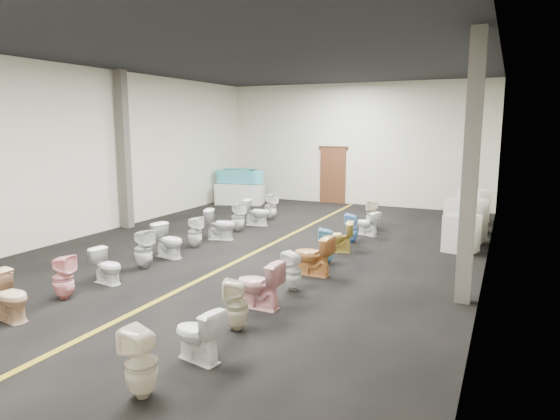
{
  "coord_description": "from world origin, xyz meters",
  "views": [
    {
      "loc": [
        5.32,
        -10.18,
        2.98
      ],
      "look_at": [
        0.17,
        1.0,
        0.87
      ],
      "focal_mm": 32.0,
      "sensor_mm": 36.0,
      "label": 1
    }
  ],
  "objects_px": {
    "toilet_left_9": "(238,217)",
    "toilet_right_0": "(141,363)",
    "toilet_left_4": "(107,266)",
    "toilet_left_6": "(169,241)",
    "toilet_left_5": "(143,249)",
    "toilet_right_7": "(338,237)",
    "appliance_crate_b": "(465,221)",
    "toilet_right_1": "(198,334)",
    "toilet_right_3": "(259,284)",
    "display_table": "(240,194)",
    "toilet_right_2": "(237,305)",
    "toilet_right_9": "(368,223)",
    "toilet_left_3": "(63,277)",
    "appliance_crate_c": "(469,217)",
    "bathtub": "(240,176)",
    "toilet_left_2": "(10,296)",
    "toilet_left_7": "(195,232)",
    "appliance_crate_a": "(461,233)",
    "toilet_right_4": "(293,271)",
    "toilet_right_5": "(313,255)",
    "toilet_left_10": "(257,212)",
    "appliance_crate_d": "(473,206)",
    "toilet_right_6": "(327,246)",
    "toilet_left_8": "(220,224)",
    "toilet_right_8": "(352,228)",
    "toilet_right_10": "(373,214)",
    "toilet_left_11": "(271,206)"
  },
  "relations": [
    {
      "from": "bathtub",
      "to": "toilet_left_2",
      "type": "xyz_separation_m",
      "value": [
        2.4,
        -11.5,
        -0.69
      ]
    },
    {
      "from": "appliance_crate_c",
      "to": "toilet_right_4",
      "type": "bearing_deg",
      "value": -110.44
    },
    {
      "from": "toilet_left_10",
      "to": "display_table",
      "type": "bearing_deg",
      "value": 25.11
    },
    {
      "from": "toilet_left_8",
      "to": "toilet_left_10",
      "type": "height_order",
      "value": "toilet_left_8"
    },
    {
      "from": "toilet_left_6",
      "to": "toilet_left_9",
      "type": "height_order",
      "value": "toilet_left_9"
    },
    {
      "from": "toilet_left_3",
      "to": "toilet_left_10",
      "type": "relative_size",
      "value": 0.99
    },
    {
      "from": "appliance_crate_a",
      "to": "toilet_left_5",
      "type": "xyz_separation_m",
      "value": [
        -5.91,
        -4.25,
        -0.03
      ]
    },
    {
      "from": "toilet_left_5",
      "to": "toilet_left_6",
      "type": "relative_size",
      "value": 1.07
    },
    {
      "from": "toilet_right_7",
      "to": "toilet_right_0",
      "type": "bearing_deg",
      "value": -15.48
    },
    {
      "from": "toilet_right_5",
      "to": "toilet_right_0",
      "type": "bearing_deg",
      "value": 3.39
    },
    {
      "from": "toilet_left_7",
      "to": "toilet_right_1",
      "type": "distance_m",
      "value": 6.08
    },
    {
      "from": "toilet_left_3",
      "to": "toilet_left_6",
      "type": "bearing_deg",
      "value": -10.06
    },
    {
      "from": "toilet_left_3",
      "to": "toilet_left_9",
      "type": "xyz_separation_m",
      "value": [
        -0.0,
        6.09,
        0.02
      ]
    },
    {
      "from": "appliance_crate_b",
      "to": "toilet_right_9",
      "type": "relative_size",
      "value": 1.68
    },
    {
      "from": "toilet_left_4",
      "to": "toilet_right_8",
      "type": "bearing_deg",
      "value": -25.05
    },
    {
      "from": "toilet_right_0",
      "to": "toilet_left_8",
      "type": "bearing_deg",
      "value": -149.89
    },
    {
      "from": "toilet_left_4",
      "to": "toilet_right_3",
      "type": "height_order",
      "value": "toilet_right_3"
    },
    {
      "from": "appliance_crate_c",
      "to": "toilet_right_0",
      "type": "distance_m",
      "value": 11.04
    },
    {
      "from": "appliance_crate_a",
      "to": "toilet_left_10",
      "type": "relative_size",
      "value": 1.12
    },
    {
      "from": "toilet_right_5",
      "to": "toilet_right_6",
      "type": "distance_m",
      "value": 0.95
    },
    {
      "from": "toilet_right_4",
      "to": "bathtub",
      "type": "bearing_deg",
      "value": -126.11
    },
    {
      "from": "toilet_right_7",
      "to": "toilet_right_9",
      "type": "bearing_deg",
      "value": 159.41
    },
    {
      "from": "toilet_right_6",
      "to": "toilet_right_2",
      "type": "bearing_deg",
      "value": -14.0
    },
    {
      "from": "toilet_left_9",
      "to": "appliance_crate_b",
      "type": "bearing_deg",
      "value": -52.71
    },
    {
      "from": "toilet_right_0",
      "to": "toilet_right_6",
      "type": "height_order",
      "value": "toilet_right_0"
    },
    {
      "from": "toilet_right_8",
      "to": "display_table",
      "type": "bearing_deg",
      "value": -131.98
    },
    {
      "from": "toilet_right_0",
      "to": "toilet_right_4",
      "type": "height_order",
      "value": "toilet_right_0"
    },
    {
      "from": "toilet_right_1",
      "to": "toilet_right_3",
      "type": "distance_m",
      "value": 1.99
    },
    {
      "from": "toilet_left_5",
      "to": "appliance_crate_a",
      "type": "bearing_deg",
      "value": -45.37
    },
    {
      "from": "appliance_crate_d",
      "to": "toilet_right_1",
      "type": "distance_m",
      "value": 11.45
    },
    {
      "from": "toilet_right_10",
      "to": "toilet_left_2",
      "type": "bearing_deg",
      "value": -39.54
    },
    {
      "from": "toilet_left_4",
      "to": "toilet_left_6",
      "type": "distance_m",
      "value": 2.02
    },
    {
      "from": "display_table",
      "to": "toilet_right_6",
      "type": "xyz_separation_m",
      "value": [
        5.76,
        -6.42,
        -0.0
      ]
    },
    {
      "from": "toilet_left_7",
      "to": "appliance_crate_a",
      "type": "bearing_deg",
      "value": -72.17
    },
    {
      "from": "appliance_crate_c",
      "to": "toilet_left_6",
      "type": "distance_m",
      "value": 8.31
    },
    {
      "from": "toilet_right_4",
      "to": "toilet_right_7",
      "type": "distance_m",
      "value": 3.0
    },
    {
      "from": "display_table",
      "to": "toilet_right_10",
      "type": "relative_size",
      "value": 2.04
    },
    {
      "from": "display_table",
      "to": "toilet_right_9",
      "type": "xyz_separation_m",
      "value": [
        5.84,
        -3.34,
        -0.06
      ]
    },
    {
      "from": "toilet_left_4",
      "to": "toilet_right_10",
      "type": "distance_m",
      "value": 7.82
    },
    {
      "from": "bathtub",
      "to": "toilet_left_11",
      "type": "distance_m",
      "value": 3.46
    },
    {
      "from": "toilet_right_0",
      "to": "display_table",
      "type": "bearing_deg",
      "value": -150.16
    },
    {
      "from": "appliance_crate_b",
      "to": "toilet_right_0",
      "type": "bearing_deg",
      "value": -105.53
    },
    {
      "from": "display_table",
      "to": "toilet_left_5",
      "type": "height_order",
      "value": "toilet_left_5"
    },
    {
      "from": "toilet_left_4",
      "to": "toilet_left_8",
      "type": "height_order",
      "value": "toilet_left_8"
    },
    {
      "from": "toilet_left_9",
      "to": "toilet_right_0",
      "type": "distance_m",
      "value": 8.69
    },
    {
      "from": "toilet_left_8",
      "to": "toilet_right_10",
      "type": "relative_size",
      "value": 0.93
    },
    {
      "from": "toilet_right_4",
      "to": "toilet_right_5",
      "type": "height_order",
      "value": "toilet_right_5"
    },
    {
      "from": "toilet_left_9",
      "to": "toilet_right_6",
      "type": "relative_size",
      "value": 1.07
    },
    {
      "from": "display_table",
      "to": "toilet_right_1",
      "type": "height_order",
      "value": "display_table"
    },
    {
      "from": "toilet_right_2",
      "to": "toilet_right_9",
      "type": "height_order",
      "value": "toilet_right_2"
    }
  ]
}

